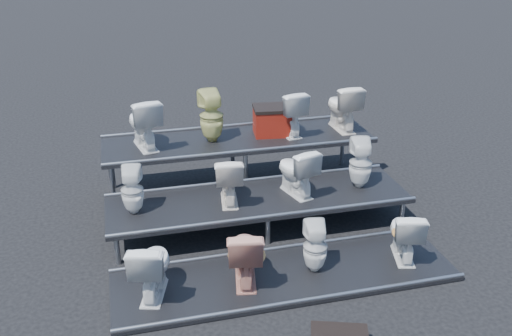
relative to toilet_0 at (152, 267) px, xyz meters
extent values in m
plane|color=black|center=(1.60, 1.30, -0.43)|extent=(80.00, 80.00, 0.00)
cube|color=black|center=(1.60, 0.00, -0.40)|extent=(4.20, 1.20, 0.06)
cube|color=black|center=(1.60, 1.30, -0.20)|extent=(4.20, 1.20, 0.46)
cube|color=black|center=(1.60, 2.60, 0.00)|extent=(4.20, 1.20, 0.86)
imported|color=white|center=(0.00, 0.00, 0.00)|extent=(0.60, 0.81, 0.74)
imported|color=tan|center=(1.09, 0.00, 0.00)|extent=(0.55, 0.80, 0.75)
imported|color=white|center=(1.97, 0.00, -0.04)|extent=(0.34, 0.34, 0.66)
imported|color=white|center=(3.17, 0.00, -0.02)|extent=(0.55, 0.75, 0.69)
imported|color=white|center=(-0.12, 1.30, 0.36)|extent=(0.33, 0.34, 0.65)
imported|color=white|center=(1.17, 1.30, 0.37)|extent=(0.47, 0.72, 0.68)
imported|color=white|center=(2.14, 1.30, 0.38)|extent=(0.56, 0.77, 0.71)
imported|color=white|center=(3.11, 1.30, 0.39)|extent=(0.39, 0.40, 0.73)
imported|color=white|center=(0.15, 2.60, 0.82)|extent=(0.58, 0.83, 0.78)
imported|color=#CBCA77|center=(1.18, 2.60, 0.83)|extent=(0.40, 0.41, 0.80)
imported|color=white|center=(2.40, 2.60, 0.79)|extent=(0.52, 0.77, 0.73)
imported|color=white|center=(3.33, 2.60, 0.81)|extent=(0.46, 0.76, 0.76)
cube|color=maroon|center=(2.16, 2.66, 0.63)|extent=(0.62, 0.52, 0.41)
camera|label=1|loc=(-0.18, -5.57, 3.70)|focal=40.00mm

